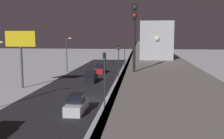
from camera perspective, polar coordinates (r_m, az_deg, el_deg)
name	(u,v)px	position (r m, az deg, el deg)	size (l,w,h in m)	color
ground_plane	(95,100)	(34.65, -3.59, -6.48)	(240.00, 240.00, 0.00)	silver
avenue_asphalt	(63,99)	(35.60, -10.51, -6.20)	(11.00, 109.63, 0.01)	#28282D
elevated_railway	(151,59)	(33.32, 8.25, 2.19)	(5.00, 109.63, 6.14)	gray
subway_train	(146,36)	(60.19, 7.38, 7.03)	(2.94, 74.07, 3.40)	#B7BABF
rail_signal	(134,26)	(15.88, 4.82, 9.29)	(0.36, 0.41, 4.00)	black
sedan_red	(100,69)	(58.24, -2.54, 0.03)	(1.91, 4.30, 1.97)	#A51E1E
sedan_black	(91,77)	(47.42, -4.51, -1.69)	(1.80, 4.43, 1.97)	black
sedan_white	(77,105)	(29.43, -7.57, -7.46)	(1.80, 4.66, 1.97)	silver
traffic_light_near	(104,72)	(29.41, -1.62, -0.64)	(0.32, 0.44, 6.40)	#2D2D2D
traffic_light_mid	(119,57)	(48.86, 1.41, 2.62)	(0.32, 0.44, 6.40)	#2D2D2D
traffic_light_far	(125,51)	(68.43, 2.72, 4.01)	(0.32, 0.44, 6.40)	#2D2D2D
commercial_billboard	(21,44)	(43.66, -18.94, 5.09)	(4.80, 0.36, 8.90)	#4C4C51
street_lamp_far	(68,50)	(60.42, -9.46, 4.04)	(1.35, 0.44, 7.65)	#38383D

